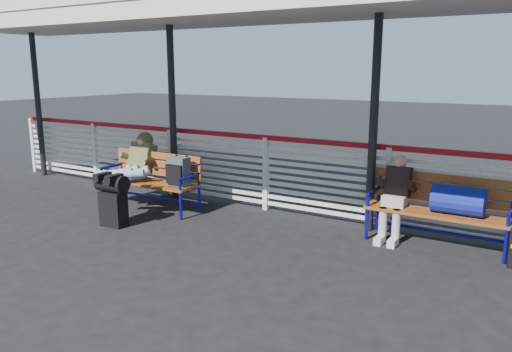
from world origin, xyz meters
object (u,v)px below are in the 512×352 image
Objects in this scene: companion_person at (395,196)px; bench_left at (160,174)px; traveler_man at (129,170)px; luggage_stack at (113,198)px; bench_right at (449,202)px.

bench_left is at bearing -171.60° from companion_person.
traveler_man is (-0.35, -0.35, 0.09)m from bench_left.
companion_person reaches higher than luggage_stack.
luggage_stack is 0.48× the size of traveler_man.
companion_person is at bearing 20.14° from luggage_stack.
bench_left reaches higher than luggage_stack.
traveler_man is 1.43× the size of companion_person.
companion_person is at bearing 12.44° from traveler_man.
bench_right reaches higher than luggage_stack.
traveler_man is 4.13m from companion_person.
traveler_man is at bearing -168.96° from bench_right.
bench_right is 0.69m from companion_person.
luggage_stack is 0.68× the size of companion_person.
luggage_stack is at bearing -63.30° from traveler_man.
bench_right is 4.82m from traveler_man.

